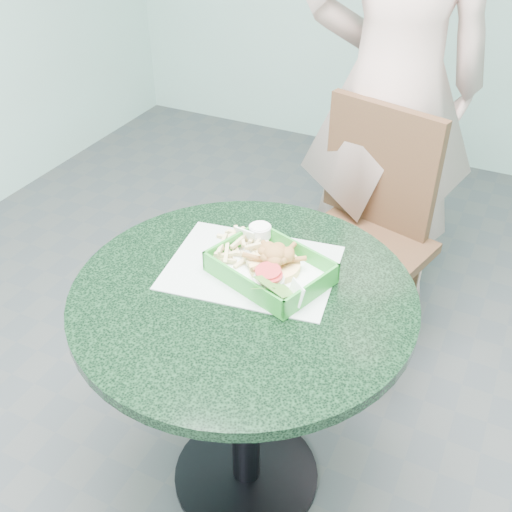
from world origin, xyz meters
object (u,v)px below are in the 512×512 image
at_px(food_basket, 270,278).
at_px(diner_person, 403,23).
at_px(cafe_table, 244,345).
at_px(crab_sandwich, 273,264).
at_px(sauce_ramekin, 244,240).
at_px(dining_chair, 366,220).

bearing_deg(food_basket, diner_person, 88.81).
relative_size(cafe_table, crab_sandwich, 6.60).
distance_m(diner_person, sauce_ramekin, 1.01).
height_order(cafe_table, dining_chair, dining_chair).
distance_m(cafe_table, dining_chair, 0.82).
height_order(dining_chair, sauce_ramekin, dining_chair).
height_order(diner_person, crab_sandwich, diner_person).
distance_m(dining_chair, food_basket, 0.77).
xyz_separation_m(food_basket, crab_sandwich, (0.00, 0.02, 0.03)).
bearing_deg(cafe_table, sauce_ramekin, 116.01).
height_order(food_basket, crab_sandwich, crab_sandwich).
xyz_separation_m(food_basket, sauce_ramekin, (-0.11, 0.08, 0.03)).
xyz_separation_m(diner_person, food_basket, (-0.02, -1.02, -0.39)).
relative_size(diner_person, food_basket, 8.25).
distance_m(diner_person, food_basket, 1.09).
relative_size(food_basket, sauce_ramekin, 4.67).
bearing_deg(dining_chair, sauce_ramekin, -88.73).
bearing_deg(food_basket, cafe_table, -116.57).
relative_size(cafe_table, dining_chair, 0.92).
height_order(cafe_table, crab_sandwich, crab_sandwich).
xyz_separation_m(cafe_table, dining_chair, (0.09, 0.81, -0.05)).
relative_size(cafe_table, food_basket, 3.07).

